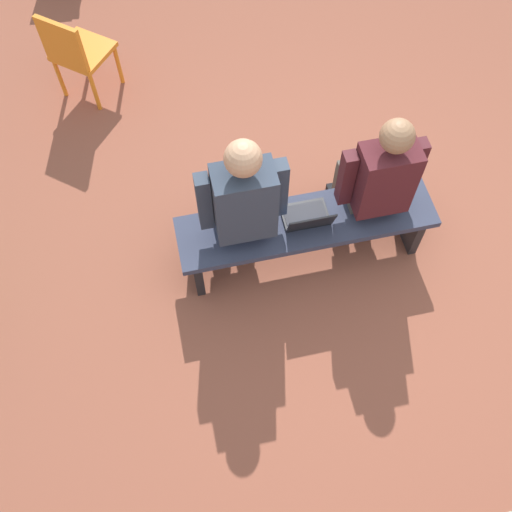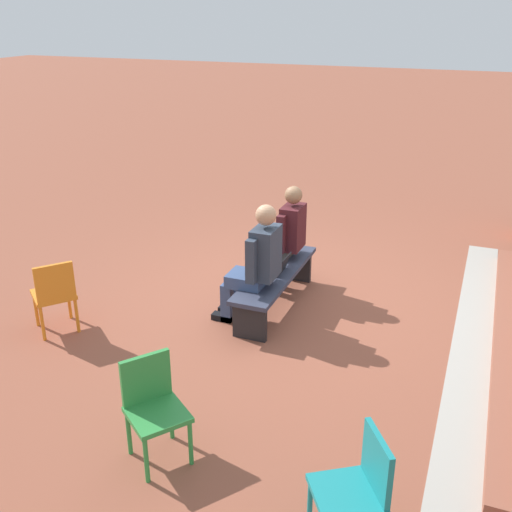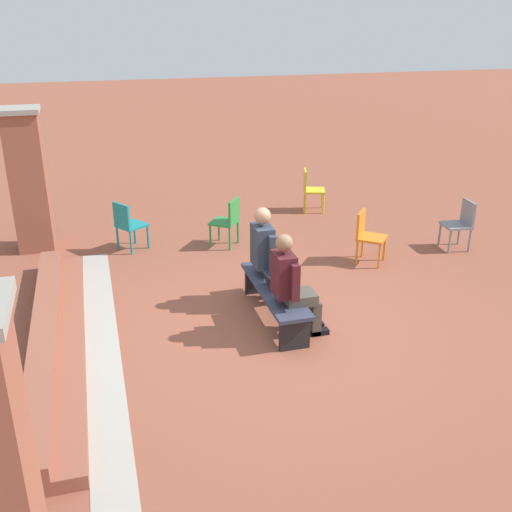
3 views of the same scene
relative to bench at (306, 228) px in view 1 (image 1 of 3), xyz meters
The scene contains 6 objects.
ground_plane 0.44m from the bench, behind, with size 60.00×60.00×0.00m, color brown.
bench is the anchor object (origin of this frame).
person_student 0.60m from the bench, behind, with size 0.55×0.69×1.35m.
person_adult 0.59m from the bench, ahead, with size 0.57×0.72×1.39m.
laptop 0.15m from the bench, 74.55° to the left, with size 0.32×0.29×0.21m.
plastic_chair_foreground 2.45m from the bench, 54.13° to the right, with size 0.59×0.59×0.84m.
Camera 1 is at (1.07, 2.08, 3.90)m, focal length 42.00 mm.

